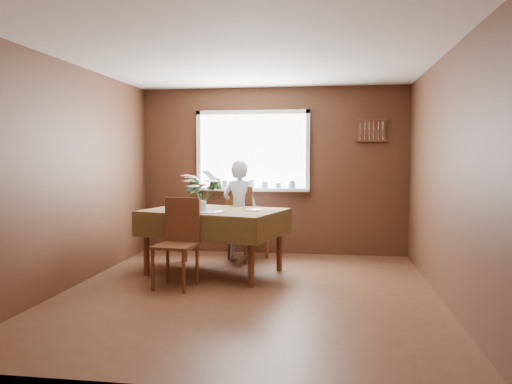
# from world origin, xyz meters

# --- Properties ---
(floor) EXTENTS (4.50, 4.50, 0.00)m
(floor) POSITION_xyz_m (0.00, 0.00, 0.00)
(floor) COLOR #4B2A19
(floor) RESTS_ON ground
(ceiling) EXTENTS (4.50, 4.50, 0.00)m
(ceiling) POSITION_xyz_m (0.00, 0.00, 2.50)
(ceiling) COLOR white
(ceiling) RESTS_ON wall_back
(wall_back) EXTENTS (4.00, 0.00, 4.00)m
(wall_back) POSITION_xyz_m (0.00, 2.25, 1.25)
(wall_back) COLOR brown
(wall_back) RESTS_ON floor
(wall_front) EXTENTS (4.00, 0.00, 4.00)m
(wall_front) POSITION_xyz_m (0.00, -2.25, 1.25)
(wall_front) COLOR brown
(wall_front) RESTS_ON floor
(wall_left) EXTENTS (0.00, 4.50, 4.50)m
(wall_left) POSITION_xyz_m (-2.00, 0.00, 1.25)
(wall_left) COLOR brown
(wall_left) RESTS_ON floor
(wall_right) EXTENTS (0.00, 4.50, 4.50)m
(wall_right) POSITION_xyz_m (2.00, 0.00, 1.25)
(wall_right) COLOR brown
(wall_right) RESTS_ON floor
(window_assembly) EXTENTS (1.72, 0.20, 1.22)m
(window_assembly) POSITION_xyz_m (-0.30, 2.19, 1.34)
(window_assembly) COLOR white
(window_assembly) RESTS_ON wall_back
(spoon_rack) EXTENTS (0.44, 0.05, 0.33)m
(spoon_rack) POSITION_xyz_m (1.45, 2.22, 1.85)
(spoon_rack) COLOR #58311C
(spoon_rack) RESTS_ON wall_back
(dining_table) EXTENTS (1.90, 1.53, 0.81)m
(dining_table) POSITION_xyz_m (-0.57, 0.84, 0.71)
(dining_table) COLOR #58311C
(dining_table) RESTS_ON floor
(chair_far) EXTENTS (0.61, 0.61, 1.06)m
(chair_far) POSITION_xyz_m (-0.33, 1.68, 0.57)
(chair_far) COLOR #58311C
(chair_far) RESTS_ON floor
(chair_near) EXTENTS (0.48, 0.48, 1.00)m
(chair_near) POSITION_xyz_m (-0.83, 0.16, 0.54)
(chair_near) COLOR #58311C
(chair_near) RESTS_ON floor
(seated_woman) EXTENTS (0.59, 0.47, 1.42)m
(seated_woman) POSITION_xyz_m (-0.37, 1.57, 0.71)
(seated_woman) COLOR white
(seated_woman) RESTS_ON floor
(flower_bouquet) EXTENTS (0.51, 0.51, 0.44)m
(flower_bouquet) POSITION_xyz_m (-0.67, 0.63, 1.09)
(flower_bouquet) COLOR white
(flower_bouquet) RESTS_ON dining_table
(side_plate) EXTENTS (0.27, 0.27, 0.01)m
(side_plate) POSITION_xyz_m (-0.07, 0.81, 0.81)
(side_plate) COLOR white
(side_plate) RESTS_ON dining_table
(table_knife) EXTENTS (0.09, 0.19, 0.00)m
(table_knife) POSITION_xyz_m (-0.44, 0.55, 0.81)
(table_knife) COLOR silver
(table_knife) RESTS_ON dining_table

